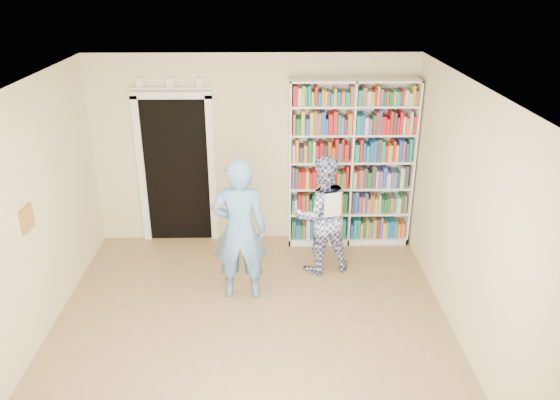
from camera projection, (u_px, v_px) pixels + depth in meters
The scene contains 11 objects.
floor at pixel (251, 342), 5.90m from camera, with size 5.00×5.00×0.00m, color #916846.
ceiling at pixel (244, 93), 4.83m from camera, with size 5.00×5.00×0.00m, color white.
wall_back at pixel (254, 151), 7.66m from camera, with size 4.50×4.50×0.00m, color beige.
wall_left at pixel (18, 232), 5.33m from camera, with size 5.00×5.00×0.00m, color beige.
wall_right at pixel (475, 228), 5.41m from camera, with size 5.00×5.00×0.00m, color beige.
bookshelf at pixel (351, 164), 7.60m from camera, with size 1.73×0.32×2.38m.
doorway at pixel (176, 163), 7.69m from camera, with size 1.10×0.08×2.43m.
wall_art at pixel (27, 219), 5.49m from camera, with size 0.03×0.25×0.25m, color brown.
man_blue at pixel (240, 230), 6.39m from camera, with size 0.65×0.43×1.78m, color #5A90C8.
man_plaid at pixel (321, 215), 7.02m from camera, with size 0.77×0.60×1.59m, color #2E418E.
paper_sheet at pixel (333, 205), 6.67m from camera, with size 0.22×0.01×0.31m, color white.
Camera 1 is at (0.22, -4.82, 3.74)m, focal length 35.00 mm.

